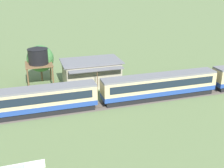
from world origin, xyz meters
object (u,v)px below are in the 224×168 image
Objects in this scene: passenger_train at (100,92)px; water_tower at (38,56)px; yard_tree_1 at (40,59)px; station_building at (91,72)px.

water_tower is (-8.49, 12.31, 3.34)m from passenger_train.
passenger_train is 16.72m from yard_tree_1.
station_building is 10.34m from yard_tree_1.
yard_tree_1 is at bearing 152.25° from station_building.
station_building reaches higher than passenger_train.
water_tower reaches higher than passenger_train.
yard_tree_1 is (0.44, 2.18, -1.07)m from water_tower.
passenger_train is at bearing -55.40° from water_tower.
passenger_train is at bearing -60.95° from yard_tree_1.
water_tower reaches higher than station_building.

